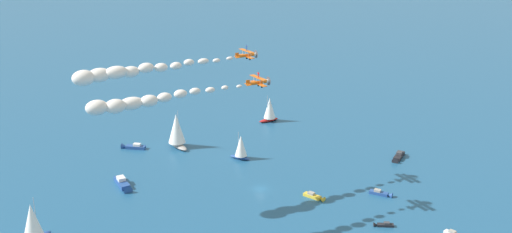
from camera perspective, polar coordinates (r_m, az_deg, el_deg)
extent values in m
plane|color=#1E517A|center=(184.85, 0.40, -6.69)|extent=(2000.00, 2000.00, 0.00)
ellipsoid|color=#9E9993|center=(215.57, -7.19, -2.67)|extent=(10.88, 6.95, 1.48)
cylinder|color=#B2B2B7|center=(212.45, -7.16, -1.03)|extent=(0.14, 0.14, 12.17)
cone|color=white|center=(213.74, -7.33, -1.08)|extent=(7.66, 7.66, 10.34)
cube|color=#23478C|center=(217.00, -11.02, -2.79)|extent=(7.12, 4.35, 1.09)
cone|color=#23478C|center=(218.41, -12.05, -2.71)|extent=(2.37, 2.63, 2.17)
cube|color=silver|center=(216.48, -10.91, -2.57)|extent=(2.83, 2.44, 0.81)
cylinder|color=#B2B2B7|center=(165.46, -19.63, -8.69)|extent=(0.14, 0.14, 10.68)
cone|color=white|center=(165.08, -19.92, -9.00)|extent=(5.30, 5.30, 9.08)
cube|color=gray|center=(168.46, 17.63, -10.08)|extent=(2.00, 1.69, 0.59)
ellipsoid|color=#23478C|center=(205.07, -1.48, -3.78)|extent=(7.34, 2.35, 1.02)
cylinder|color=#B2B2B7|center=(203.49, -1.63, -2.54)|extent=(0.14, 0.14, 8.34)
cone|color=white|center=(203.26, -1.40, -2.69)|extent=(4.16, 4.16, 7.09)
ellipsoid|color=#B21E1E|center=(238.60, 1.17, -0.32)|extent=(6.15, 8.25, 1.15)
cylinder|color=#B2B2B7|center=(236.53, 1.06, 0.86)|extent=(0.14, 0.14, 9.45)
cone|color=white|center=(237.20, 1.27, 0.79)|extent=(6.19, 6.19, 8.03)
cube|color=gold|center=(180.51, 5.20, -7.30)|extent=(5.55, 2.48, 0.86)
cone|color=gold|center=(179.00, 6.10, -7.58)|extent=(1.61, 1.90, 1.72)
cube|color=gray|center=(180.36, 5.10, -7.06)|extent=(2.06, 1.63, 0.64)
cube|color=#23478C|center=(184.93, 11.23, -6.93)|extent=(5.46, 1.94, 0.86)
cone|color=#23478C|center=(184.23, 12.22, -7.11)|extent=(1.45, 1.78, 1.73)
cube|color=gray|center=(184.69, 11.12, -6.70)|extent=(1.94, 1.46, 0.65)
cube|color=black|center=(211.27, 13.03, -3.57)|extent=(2.43, 6.98, 1.11)
cone|color=black|center=(207.48, 12.74, -3.98)|extent=(2.27, 1.84, 2.21)
cube|color=#38383D|center=(211.37, 13.09, -3.28)|extent=(1.85, 2.47, 0.83)
cube|color=#23478C|center=(191.34, -12.24, -5.99)|extent=(8.56, 6.83, 1.35)
cone|color=#23478C|center=(186.84, -11.78, -6.60)|extent=(3.28, 3.44, 2.70)
cube|color=silver|center=(191.39, -12.32, -5.59)|extent=(3.65, 3.41, 1.01)
cube|color=black|center=(168.66, 11.84, -9.76)|extent=(4.44, 3.04, 0.68)
cone|color=black|center=(168.31, 10.94, -9.76)|extent=(1.57, 1.70, 1.36)
cube|color=#38383D|center=(168.42, 11.96, -9.59)|extent=(1.81, 1.62, 0.51)
cylinder|color=orange|center=(178.43, -0.94, 5.64)|extent=(4.14, 5.94, 0.93)
cylinder|color=white|center=(179.79, -0.13, 5.75)|extent=(1.20, 1.06, 1.04)
cylinder|color=#4C4C51|center=(180.00, -0.01, 5.76)|extent=(2.05, 1.28, 2.37)
cube|color=orange|center=(178.63, -0.86, 5.56)|extent=(6.82, 4.87, 0.36)
cube|color=orange|center=(178.29, -0.87, 6.07)|extent=(6.82, 4.87, 0.36)
cylinder|color=white|center=(180.63, -1.25, 5.96)|extent=(0.18, 0.17, 1.62)
cylinder|color=white|center=(179.23, -1.00, 5.87)|extent=(0.18, 0.17, 1.62)
cylinder|color=white|center=(177.68, -0.72, 5.77)|extent=(0.18, 0.17, 1.62)
cylinder|color=white|center=(176.29, -0.47, 5.67)|extent=(0.18, 0.17, 1.62)
cube|color=orange|center=(177.01, -1.76, 5.70)|extent=(0.69, 1.01, 1.20)
cube|color=orange|center=(177.12, -1.76, 5.52)|extent=(2.60, 2.08, 0.16)
cylinder|color=black|center=(179.79, -0.85, 5.41)|extent=(0.43, 0.58, 0.60)
cylinder|color=black|center=(178.25, -0.57, 5.30)|extent=(0.43, 0.58, 0.60)
cylinder|color=#262628|center=(178.19, -0.87, 6.21)|extent=(0.14, 0.13, 0.90)
cylinder|color=#1E4CB2|center=(178.28, -0.89, 6.22)|extent=(0.20, 0.19, 0.78)
cylinder|color=#1E4CB2|center=(178.11, -0.86, 6.21)|extent=(0.20, 0.19, 0.78)
cube|color=#1E4CB2|center=(178.06, -0.88, 6.42)|extent=(0.41, 0.36, 0.53)
sphere|color=#9E7051|center=(177.99, -0.88, 6.54)|extent=(0.21, 0.21, 0.21)
cylinder|color=#1E4CB2|center=(178.22, -0.92, 6.57)|extent=(0.35, 0.26, 0.55)
cylinder|color=#1E4CB2|center=(177.73, -0.83, 6.54)|extent=(0.37, 0.28, 0.54)
ellipsoid|color=silver|center=(175.97, -2.43, 5.36)|extent=(2.16, 2.42, 1.10)
ellipsoid|color=silver|center=(174.32, -3.66, 5.15)|extent=(2.47, 2.71, 1.31)
ellipsoid|color=silver|center=(172.38, -4.88, 5.08)|extent=(3.40, 3.81, 1.71)
ellipsoid|color=silver|center=(171.09, -6.20, 4.97)|extent=(3.48, 3.73, 1.93)
ellipsoid|color=silver|center=(168.99, -7.38, 4.64)|extent=(3.84, 4.09, 2.15)
ellipsoid|color=silver|center=(167.98, -8.75, 4.47)|extent=(4.48, 4.72, 2.56)
ellipsoid|color=silver|center=(166.48, -10.08, 4.43)|extent=(5.01, 5.34, 2.81)
ellipsoid|color=silver|center=(165.82, -11.47, 4.05)|extent=(5.57, 5.95, 3.10)
ellipsoid|color=silver|center=(163.81, -12.77, 3.98)|extent=(6.70, 7.41, 3.48)
ellipsoid|color=silver|center=(163.72, -14.23, 3.72)|extent=(6.95, 7.50, 3.79)
ellipsoid|color=silver|center=(162.55, -15.60, 3.44)|extent=(7.30, 7.62, 4.24)
cylinder|color=orange|center=(162.10, 0.14, 3.13)|extent=(4.14, 5.94, 0.93)
cylinder|color=white|center=(163.50, 1.02, 3.27)|extent=(1.20, 1.06, 1.04)
cylinder|color=#4C4C51|center=(163.70, 1.15, 3.29)|extent=(2.05, 1.28, 2.37)
cube|color=orange|center=(162.31, 0.23, 3.05)|extent=(6.82, 4.87, 0.36)
cube|color=orange|center=(161.90, 0.22, 3.60)|extent=(6.82, 4.87, 0.36)
cylinder|color=white|center=(164.23, -0.21, 3.51)|extent=(0.18, 0.17, 1.62)
cylinder|color=white|center=(162.86, 0.07, 3.39)|extent=(0.18, 0.17, 1.62)
cylinder|color=white|center=(161.35, 0.38, 3.26)|extent=(0.18, 0.17, 1.62)
cylinder|color=white|center=(159.99, 0.67, 3.14)|extent=(0.18, 0.17, 1.62)
cube|color=orange|center=(160.63, -0.75, 3.17)|extent=(0.69, 1.01, 1.20)
cube|color=orange|center=(160.77, -0.75, 2.99)|extent=(2.60, 2.08, 0.16)
cylinder|color=black|center=(163.50, 0.23, 2.90)|extent=(0.43, 0.58, 0.60)
cylinder|color=black|center=(161.99, 0.54, 2.76)|extent=(0.43, 0.58, 0.60)
cylinder|color=#262628|center=(161.79, 0.22, 3.76)|extent=(0.14, 0.13, 0.90)
cylinder|color=red|center=(161.88, 0.20, 3.77)|extent=(0.20, 0.19, 0.78)
cylinder|color=red|center=(161.71, 0.24, 3.75)|extent=(0.20, 0.19, 0.78)
cube|color=red|center=(161.63, 0.21, 3.98)|extent=(0.41, 0.36, 0.53)
sphere|color=brown|center=(161.54, 0.21, 4.11)|extent=(0.21, 0.21, 0.21)
cylinder|color=red|center=(161.99, 0.13, 4.06)|extent=(0.54, 0.38, 0.11)
cylinder|color=red|center=(161.22, 0.30, 3.99)|extent=(0.54, 0.38, 0.11)
ellipsoid|color=silver|center=(159.98, -1.55, 2.79)|extent=(1.73, 1.91, 0.91)
ellipsoid|color=silver|center=(158.14, -2.88, 2.66)|extent=(2.19, 2.33, 1.22)
ellipsoid|color=silver|center=(156.44, -4.24, 2.44)|extent=(2.86, 3.11, 1.54)
ellipsoid|color=silver|center=(154.82, -5.64, 2.32)|extent=(3.30, 3.54, 1.83)
ellipsoid|color=silver|center=(152.73, -6.97, 2.08)|extent=(3.99, 4.26, 2.23)
ellipsoid|color=silver|center=(151.52, -8.43, 1.75)|extent=(4.35, 4.61, 2.46)
ellipsoid|color=silver|center=(149.81, -9.83, 1.42)|extent=(5.29, 5.58, 3.01)
ellipsoid|color=silver|center=(149.19, -11.40, 1.18)|extent=(6.36, 7.12, 3.22)
ellipsoid|color=silver|center=(147.41, -12.84, 0.92)|extent=(6.17, 6.48, 3.54)
ellipsoid|color=silver|center=(146.92, -14.45, 0.80)|extent=(6.43, 6.76, 3.70)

